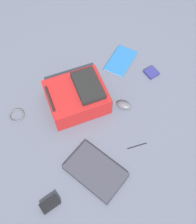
{
  "coord_description": "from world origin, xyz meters",
  "views": [
    {
      "loc": [
        -0.8,
        0.44,
        1.64
      ],
      "look_at": [
        -0.02,
        -0.0,
        0.02
      ],
      "focal_mm": 43.46,
      "sensor_mm": 36.0,
      "label": 1
    }
  ],
  "objects_px": {
    "laptop": "(96,171)",
    "power_brick": "(50,204)",
    "earbud_pouch": "(152,73)",
    "backpack": "(78,96)",
    "computer_mouse": "(124,105)",
    "book_comic": "(121,61)",
    "cable_coil": "(17,115)",
    "pen_black": "(137,146)"
  },
  "relations": [
    {
      "from": "laptop",
      "to": "power_brick",
      "type": "bearing_deg",
      "value": 96.58
    },
    {
      "from": "power_brick",
      "to": "earbud_pouch",
      "type": "bearing_deg",
      "value": -65.36
    },
    {
      "from": "backpack",
      "to": "earbud_pouch",
      "type": "height_order",
      "value": "backpack"
    },
    {
      "from": "laptop",
      "to": "computer_mouse",
      "type": "bearing_deg",
      "value": -52.32
    },
    {
      "from": "book_comic",
      "to": "earbud_pouch",
      "type": "bearing_deg",
      "value": -147.56
    },
    {
      "from": "computer_mouse",
      "to": "earbud_pouch",
      "type": "relative_size",
      "value": 1.18
    },
    {
      "from": "backpack",
      "to": "book_comic",
      "type": "bearing_deg",
      "value": -69.9
    },
    {
      "from": "laptop",
      "to": "power_brick",
      "type": "relative_size",
      "value": 3.72
    },
    {
      "from": "backpack",
      "to": "earbud_pouch",
      "type": "xyz_separation_m",
      "value": [
        -0.04,
        -0.6,
        -0.07
      ]
    },
    {
      "from": "laptop",
      "to": "computer_mouse",
      "type": "distance_m",
      "value": 0.51
    },
    {
      "from": "laptop",
      "to": "computer_mouse",
      "type": "relative_size",
      "value": 3.98
    },
    {
      "from": "cable_coil",
      "to": "pen_black",
      "type": "relative_size",
      "value": 0.79
    },
    {
      "from": "book_comic",
      "to": "backpack",
      "type": "bearing_deg",
      "value": 110.1
    },
    {
      "from": "power_brick",
      "to": "earbud_pouch",
      "type": "xyz_separation_m",
      "value": [
        0.49,
        -1.06,
        -0.01
      ]
    },
    {
      "from": "book_comic",
      "to": "power_brick",
      "type": "bearing_deg",
      "value": 127.07
    },
    {
      "from": "backpack",
      "to": "cable_coil",
      "type": "height_order",
      "value": "backpack"
    },
    {
      "from": "cable_coil",
      "to": "power_brick",
      "type": "distance_m",
      "value": 0.65
    },
    {
      "from": "pen_black",
      "to": "earbud_pouch",
      "type": "relative_size",
      "value": 1.52
    },
    {
      "from": "book_comic",
      "to": "computer_mouse",
      "type": "bearing_deg",
      "value": 150.63
    },
    {
      "from": "computer_mouse",
      "to": "earbud_pouch",
      "type": "xyz_separation_m",
      "value": [
        0.14,
        -0.33,
        -0.01
      ]
    },
    {
      "from": "backpack",
      "to": "computer_mouse",
      "type": "bearing_deg",
      "value": -124.57
    },
    {
      "from": "laptop",
      "to": "earbud_pouch",
      "type": "xyz_separation_m",
      "value": [
        0.45,
        -0.74,
        -0.0
      ]
    },
    {
      "from": "laptop",
      "to": "earbud_pouch",
      "type": "height_order",
      "value": "laptop"
    },
    {
      "from": "backpack",
      "to": "earbud_pouch",
      "type": "distance_m",
      "value": 0.6
    },
    {
      "from": "book_comic",
      "to": "power_brick",
      "type": "xyz_separation_m",
      "value": [
        -0.7,
        0.93,
        0.01
      ]
    },
    {
      "from": "power_brick",
      "to": "cable_coil",
      "type": "bearing_deg",
      "value": -4.29
    },
    {
      "from": "book_comic",
      "to": "earbud_pouch",
      "type": "relative_size",
      "value": 3.67
    },
    {
      "from": "pen_black",
      "to": "earbud_pouch",
      "type": "bearing_deg",
      "value": -44.0
    },
    {
      "from": "pen_black",
      "to": "laptop",
      "type": "bearing_deg",
      "value": 92.97
    },
    {
      "from": "computer_mouse",
      "to": "laptop",
      "type": "bearing_deg",
      "value": -4.62
    },
    {
      "from": "pen_black",
      "to": "power_brick",
      "type": "bearing_deg",
      "value": 94.8
    },
    {
      "from": "laptop",
      "to": "pen_black",
      "type": "xyz_separation_m",
      "value": [
        0.02,
        -0.32,
        -0.01
      ]
    },
    {
      "from": "computer_mouse",
      "to": "earbud_pouch",
      "type": "height_order",
      "value": "computer_mouse"
    },
    {
      "from": "computer_mouse",
      "to": "pen_black",
      "type": "distance_m",
      "value": 0.31
    },
    {
      "from": "book_comic",
      "to": "cable_coil",
      "type": "relative_size",
      "value": 3.04
    },
    {
      "from": "computer_mouse",
      "to": "cable_coil",
      "type": "xyz_separation_m",
      "value": [
        0.3,
        0.68,
        -0.01
      ]
    },
    {
      "from": "power_brick",
      "to": "earbud_pouch",
      "type": "height_order",
      "value": "power_brick"
    },
    {
      "from": "cable_coil",
      "to": "power_brick",
      "type": "relative_size",
      "value": 0.95
    },
    {
      "from": "laptop",
      "to": "pen_black",
      "type": "distance_m",
      "value": 0.32
    },
    {
      "from": "backpack",
      "to": "laptop",
      "type": "xyz_separation_m",
      "value": [
        -0.49,
        0.14,
        -0.07
      ]
    },
    {
      "from": "laptop",
      "to": "pen_black",
      "type": "bearing_deg",
      "value": -87.03
    },
    {
      "from": "book_comic",
      "to": "pen_black",
      "type": "relative_size",
      "value": 2.41
    }
  ]
}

